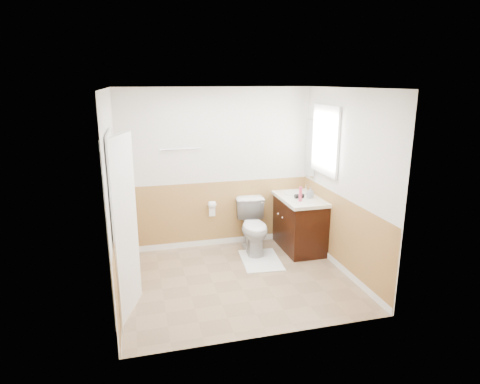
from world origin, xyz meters
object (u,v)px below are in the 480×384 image
object	(u,v)px
vanity_cabinet	(298,223)
lotion_bottle	(300,194)
bath_mat	(261,260)
toilet	(254,227)
soap_dispenser	(310,193)

from	to	relation	value
vanity_cabinet	lotion_bottle	xyz separation A→B (m)	(-0.10, -0.29, 0.56)
bath_mat	toilet	bearing A→B (deg)	90.00
toilet	bath_mat	distance (m)	0.55
bath_mat	soap_dispenser	xyz separation A→B (m)	(0.85, 0.23, 0.92)
toilet	lotion_bottle	size ratio (longest dim) A/B	3.66
vanity_cabinet	lotion_bottle	world-z (taller)	lotion_bottle
bath_mat	vanity_cabinet	size ratio (longest dim) A/B	0.73
vanity_cabinet	soap_dispenser	world-z (taller)	soap_dispenser
bath_mat	vanity_cabinet	bearing A→B (deg)	27.42
bath_mat	lotion_bottle	distance (m)	1.14
vanity_cabinet	lotion_bottle	distance (m)	0.64
bath_mat	vanity_cabinet	world-z (taller)	vanity_cabinet
toilet	soap_dispenser	world-z (taller)	soap_dispenser
lotion_bottle	soap_dispenser	distance (m)	0.26
toilet	bath_mat	bearing A→B (deg)	-84.76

